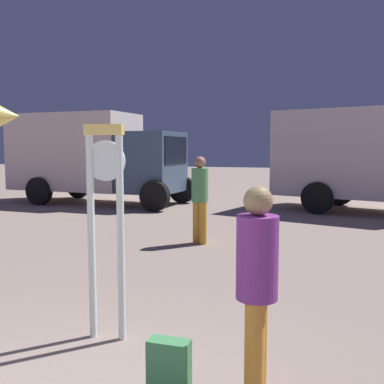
% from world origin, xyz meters
% --- Properties ---
extents(standing_clock, '(0.39, 0.12, 2.07)m').
position_xyz_m(standing_clock, '(-0.16, 2.11, 1.26)').
color(standing_clock, white).
rests_on(standing_clock, ground_plane).
extents(person_near_clock, '(0.30, 0.30, 1.59)m').
position_xyz_m(person_near_clock, '(1.39, 1.48, 0.89)').
color(person_near_clock, orange).
rests_on(person_near_clock, ground_plane).
extents(backpack, '(0.31, 0.19, 0.45)m').
position_xyz_m(backpack, '(0.79, 1.29, 0.22)').
color(backpack, '#418951').
rests_on(backpack, ground_plane).
extents(person_distant, '(0.32, 0.32, 1.69)m').
position_xyz_m(person_distant, '(-0.48, 6.47, 0.95)').
color(person_distant, gold).
rests_on(person_distant, ground_plane).
extents(box_truck_near, '(6.76, 4.02, 2.95)m').
position_xyz_m(box_truck_near, '(3.33, 11.84, 1.62)').
color(box_truck_near, silver).
rests_on(box_truck_near, ground_plane).
extents(box_truck_far, '(6.20, 2.74, 2.98)m').
position_xyz_m(box_truck_far, '(-5.74, 11.54, 1.62)').
color(box_truck_far, beige).
rests_on(box_truck_far, ground_plane).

